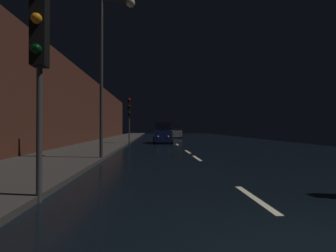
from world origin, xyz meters
name	(u,v)px	position (x,y,z in m)	size (l,w,h in m)	color
ground	(174,142)	(0.00, 24.50, -0.01)	(26.18, 84.00, 0.02)	black
sidewalk_left	(110,142)	(-6.89, 24.50, 0.07)	(4.40, 84.00, 0.15)	#33302D
building_facade_left	(76,107)	(-9.49, 21.00, 3.55)	(0.80, 63.00, 7.10)	#472319
lane_centerline	(192,155)	(0.00, 12.02, 0.01)	(0.16, 20.14, 0.01)	beige
traffic_light_far_left	(129,110)	(-4.58, 21.53, 3.33)	(0.36, 0.48, 4.62)	#38383A
traffic_light_near_left	(39,39)	(-4.69, 2.98, 3.47)	(0.33, 0.47, 4.79)	#38383A
streetlamp_overhead	(110,54)	(-4.36, 9.72, 5.19)	(1.70, 0.44, 7.94)	#2D2D30
car_approaching_headlights	(162,134)	(-1.31, 23.34, 0.97)	(1.95, 4.23, 2.13)	#141E51
car_distant_taillights	(176,132)	(1.29, 36.60, 0.88)	(1.77, 3.84, 1.93)	#A5A8AD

